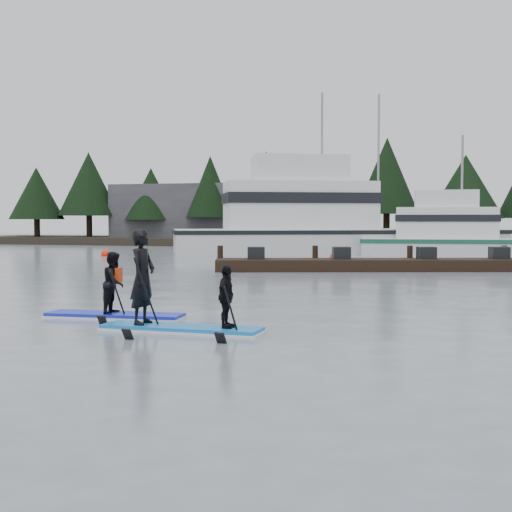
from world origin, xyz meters
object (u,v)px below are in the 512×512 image
(fishing_boat_large, at_px, (327,239))
(floating_dock, at_px, (390,265))
(paddleboard_solo, at_px, (114,294))
(fishing_boat_medium, at_px, (466,246))
(paddleboard_duo, at_px, (170,294))

(fishing_boat_large, distance_m, floating_dock, 15.19)
(floating_dock, relative_size, paddleboard_solo, 4.75)
(floating_dock, xyz_separation_m, paddleboard_solo, (-4.31, -15.82, 0.28))
(fishing_boat_large, distance_m, fishing_boat_medium, 8.31)
(paddleboard_solo, relative_size, paddleboard_duo, 0.97)
(fishing_boat_medium, xyz_separation_m, paddleboard_duo, (-5.51, -30.62, 0.17))
(fishing_boat_large, distance_m, paddleboard_duo, 31.49)
(paddleboard_solo, height_order, paddleboard_duo, paddleboard_duo)
(fishing_boat_large, relative_size, fishing_boat_medium, 1.60)
(fishing_boat_large, relative_size, paddleboard_solo, 6.88)
(fishing_boat_large, bearing_deg, fishing_boat_medium, -29.65)
(floating_dock, distance_m, paddleboard_duo, 17.30)
(fishing_boat_large, bearing_deg, floating_dock, -94.33)
(fishing_boat_medium, bearing_deg, fishing_boat_large, 169.58)
(fishing_boat_medium, height_order, paddleboard_solo, fishing_boat_medium)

